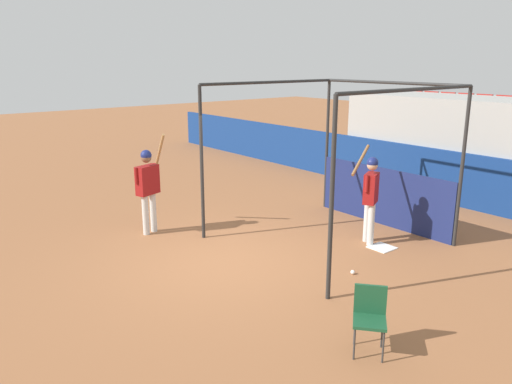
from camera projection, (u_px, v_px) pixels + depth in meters
name	position (u px, v px, depth m)	size (l,w,h in m)	color
ground_plane	(224.00, 261.00, 9.06)	(60.00, 60.00, 0.00)	#935B38
outfield_wall	(433.00, 174.00, 12.88)	(24.00, 0.12, 1.34)	navy
bleacher_section	(461.00, 145.00, 13.48)	(5.95, 2.40, 2.62)	#9E9E99
batting_cage	(365.00, 170.00, 10.36)	(3.55, 3.65, 3.11)	#282828
home_plate	(382.00, 248.00, 9.68)	(0.44, 0.44, 0.02)	white
player_batter	(370.00, 192.00, 9.69)	(0.68, 0.72, 1.88)	silver
player_waiting	(148.00, 183.00, 10.27)	(0.58, 0.74, 2.09)	silver
folding_chair	(370.00, 312.00, 6.16)	(0.56, 0.56, 0.84)	#194C2D
baseball	(353.00, 272.00, 8.49)	(0.07, 0.07, 0.07)	white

